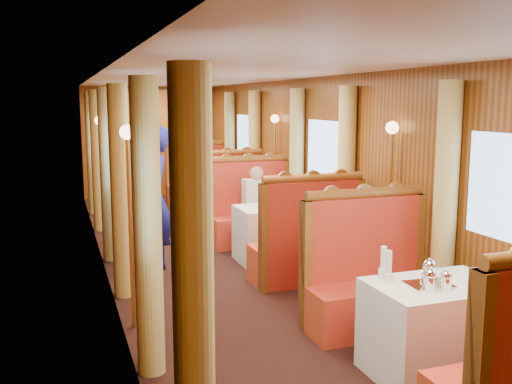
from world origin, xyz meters
name	(u,v)px	position (x,y,z in m)	size (l,w,h in m)	color
floor	(223,265)	(0.00, 0.00, 0.00)	(3.00, 12.00, 0.01)	black
ceiling	(222,74)	(0.00, 0.00, 2.50)	(3.00, 12.00, 0.01)	silver
wall_far	(150,142)	(0.00, 6.00, 1.25)	(3.00, 2.50, 0.01)	brown
wall_left	(104,177)	(-1.50, 0.00, 1.25)	(12.00, 2.50, 0.01)	brown
wall_right	(327,168)	(1.50, 0.00, 1.25)	(12.00, 2.50, 0.01)	brown
doorway_far	(151,153)	(0.00, 5.97, 1.00)	(0.80, 0.04, 2.00)	brown
table_near	(436,329)	(0.75, -3.50, 0.38)	(1.05, 0.72, 0.75)	white
banquette_near_aft	(370,285)	(0.75, -2.49, 0.42)	(1.30, 0.55, 1.34)	#A71219
table_mid	(276,234)	(0.75, 0.00, 0.38)	(1.05, 0.72, 0.75)	white
banquette_mid_fwd	(307,248)	(0.75, -1.01, 0.42)	(1.30, 0.55, 1.34)	#A71219
banquette_mid_aft	(252,216)	(0.75, 1.01, 0.42)	(1.30, 0.55, 1.34)	#A71219
table_far	(211,195)	(0.75, 3.50, 0.38)	(1.05, 0.72, 0.75)	white
banquette_far_fwd	(225,201)	(0.75, 2.49, 0.42)	(1.30, 0.55, 1.34)	#A71219
banquette_far_aft	(198,185)	(0.75, 4.51, 0.42)	(1.30, 0.55, 1.34)	#A71219
tea_tray	(428,284)	(0.65, -3.51, 0.76)	(0.34, 0.26, 0.01)	silver
teapot_left	(430,282)	(0.58, -3.62, 0.82)	(0.16, 0.12, 0.13)	silver
teapot_right	(446,283)	(0.70, -3.65, 0.81)	(0.14, 0.11, 0.12)	silver
teapot_back	(429,274)	(0.69, -3.46, 0.82)	(0.18, 0.13, 0.15)	silver
fruit_plate	(479,283)	(1.02, -3.64, 0.77)	(0.20, 0.20, 0.05)	white
cup_inboard	(388,271)	(0.38, -3.37, 0.86)	(0.08, 0.08, 0.26)	white
cup_outboard	(383,266)	(0.41, -3.24, 0.86)	(0.08, 0.08, 0.26)	white
rose_vase_mid	(275,194)	(0.73, -0.01, 0.93)	(0.06, 0.06, 0.36)	silver
rose_vase_far	(210,167)	(0.73, 3.48, 0.93)	(0.06, 0.06, 0.36)	silver
window_left_near	(148,214)	(-1.49, -3.50, 1.45)	(1.20, 0.90, 0.01)	#85ADDF
curtain_left_near_a	(193,292)	(-1.38, -4.28, 1.18)	(0.22, 0.22, 2.35)	#D2C16B
curtain_left_near_b	(148,230)	(-1.38, -2.72, 1.18)	(0.22, 0.22, 2.35)	#D2C16B
curtain_right_near_b	(445,208)	(1.38, -2.72, 1.18)	(0.22, 0.22, 2.35)	#D2C16B
window_left_mid	(104,161)	(-1.49, 0.00, 1.45)	(1.20, 0.90, 0.01)	#85ADDF
curtain_left_mid_a	(121,192)	(-1.38, -0.78, 1.18)	(0.22, 0.22, 2.35)	#D2C16B
curtain_left_mid_b	(108,175)	(-1.38, 0.78, 1.18)	(0.22, 0.22, 2.35)	#D2C16B
window_right_mid	(326,154)	(1.49, 0.00, 1.45)	(1.20, 0.90, 0.01)	#85ADDF
curtain_right_mid_a	(346,181)	(1.38, -0.78, 1.18)	(0.22, 0.22, 2.35)	#D2C16B
curtain_right_mid_b	(297,168)	(1.38, 0.78, 1.18)	(0.22, 0.22, 2.35)	#D2C16B
window_left_far	(88,142)	(-1.49, 3.50, 1.45)	(1.20, 0.90, 0.01)	#85ADDF
curtain_left_far_a	(98,161)	(-1.38, 2.72, 1.18)	(0.22, 0.22, 2.35)	#D2C16B
curtain_left_far_b	(92,153)	(-1.38, 4.28, 1.18)	(0.22, 0.22, 2.35)	#D2C16B
window_right_far	(247,138)	(1.49, 3.50, 1.45)	(1.20, 0.90, 0.01)	#85ADDF
curtain_right_far_a	(255,156)	(1.38, 2.72, 1.18)	(0.22, 0.22, 2.35)	#D2C16B
curtain_right_far_b	(230,149)	(1.38, 4.28, 1.18)	(0.22, 0.22, 2.35)	#D2C16B
sconce_left_fore	(129,186)	(-1.40, -1.75, 1.38)	(0.14, 0.14, 1.95)	#BF8C3F
sconce_right_fore	(391,173)	(1.40, -1.75, 1.38)	(0.14, 0.14, 1.95)	#BF8C3F
sconce_left_aft	(101,154)	(-1.40, 1.75, 1.38)	(0.14, 0.14, 1.95)	#BF8C3F
sconce_right_aft	(275,149)	(1.40, 1.75, 1.38)	(0.14, 0.14, 1.95)	#BF8C3F
steward	(153,201)	(-0.92, -0.05, 0.93)	(0.68, 0.45, 1.87)	navy
passenger	(257,198)	(0.75, 0.77, 0.74)	(0.40, 0.44, 0.76)	beige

